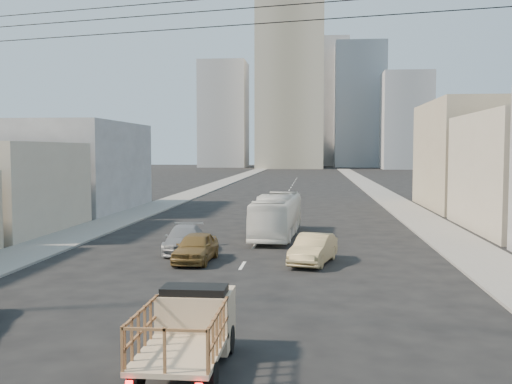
% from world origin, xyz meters
% --- Properties ---
extents(ground, '(420.00, 420.00, 0.00)m').
position_xyz_m(ground, '(0.00, 0.00, 0.00)').
color(ground, black).
rests_on(ground, ground).
extents(sidewalk_left, '(3.50, 180.00, 0.12)m').
position_xyz_m(sidewalk_left, '(-11.75, 70.00, 0.06)').
color(sidewalk_left, gray).
rests_on(sidewalk_left, ground).
extents(sidewalk_right, '(3.50, 180.00, 0.12)m').
position_xyz_m(sidewalk_right, '(11.75, 70.00, 0.06)').
color(sidewalk_right, gray).
rests_on(sidewalk_right, ground).
extents(lane_dashes, '(0.15, 104.00, 0.01)m').
position_xyz_m(lane_dashes, '(0.00, 53.00, 0.01)').
color(lane_dashes, silver).
rests_on(lane_dashes, ground).
extents(flatbed_pickup, '(1.95, 4.41, 1.90)m').
position_xyz_m(flatbed_pickup, '(0.24, 0.56, 1.09)').
color(flatbed_pickup, tan).
rests_on(flatbed_pickup, ground).
extents(city_bus, '(2.81, 9.79, 2.70)m').
position_xyz_m(city_bus, '(1.04, 23.63, 1.35)').
color(city_bus, silver).
rests_on(city_bus, ground).
extents(sedan_brown, '(1.86, 4.28, 1.44)m').
position_xyz_m(sedan_brown, '(-2.39, 14.76, 0.72)').
color(sedan_brown, brown).
rests_on(sedan_brown, ground).
extents(sedan_tan, '(2.49, 4.54, 1.42)m').
position_xyz_m(sedan_tan, '(3.35, 14.87, 0.71)').
color(sedan_tan, tan).
rests_on(sedan_tan, ground).
extents(sedan_grey, '(2.43, 4.98, 1.40)m').
position_xyz_m(sedan_grey, '(-3.57, 17.52, 0.70)').
color(sedan_grey, gray).
rests_on(sedan_grey, ground).
extents(overhead_wires, '(23.01, 5.02, 0.72)m').
position_xyz_m(overhead_wires, '(0.00, 1.50, 8.97)').
color(overhead_wires, black).
rests_on(overhead_wires, ground).
extents(bldg_right_far, '(12.00, 16.00, 10.00)m').
position_xyz_m(bldg_right_far, '(20.00, 44.00, 5.00)').
color(bldg_right_far, tan).
rests_on(bldg_right_far, ground).
extents(bldg_left_far, '(12.00, 16.00, 8.00)m').
position_xyz_m(bldg_left_far, '(-19.50, 39.00, 4.00)').
color(bldg_left_far, gray).
rests_on(bldg_left_far, ground).
extents(high_rise_tower, '(20.00, 20.00, 60.00)m').
position_xyz_m(high_rise_tower, '(-4.00, 170.00, 30.00)').
color(high_rise_tower, gray).
rests_on(high_rise_tower, ground).
extents(midrise_ne, '(16.00, 16.00, 40.00)m').
position_xyz_m(midrise_ne, '(18.00, 185.00, 20.00)').
color(midrise_ne, '#95999E').
rests_on(midrise_ne, ground).
extents(midrise_nw, '(15.00, 15.00, 34.00)m').
position_xyz_m(midrise_nw, '(-26.00, 180.00, 17.00)').
color(midrise_nw, '#95999E').
rests_on(midrise_nw, ground).
extents(midrise_back, '(18.00, 18.00, 44.00)m').
position_xyz_m(midrise_back, '(6.00, 200.00, 22.00)').
color(midrise_back, gray).
rests_on(midrise_back, ground).
extents(midrise_east, '(14.00, 14.00, 28.00)m').
position_xyz_m(midrise_east, '(30.00, 165.00, 14.00)').
color(midrise_east, '#95999E').
rests_on(midrise_east, ground).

